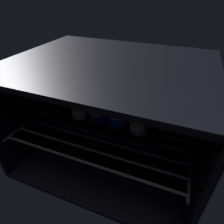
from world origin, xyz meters
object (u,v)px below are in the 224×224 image
muffin_row0_col3 (139,123)px  muffin_row1_col2 (124,106)px  muffin_row1_col1 (107,102)px  muffin_row0_col0 (79,108)px  muffin_row1_col0 (90,98)px  muffin_row0_col1 (98,111)px  baking_tray (112,118)px  muffin_row0_col2 (117,116)px  muffin_row1_col3 (145,110)px

muffin_row0_col3 → muffin_row1_col2: 10.28cm
muffin_row1_col1 → muffin_row0_col0: bearing=-134.3°
muffin_row1_col2 → muffin_row0_col3: bearing=-44.7°
muffin_row0_col0 → muffin_row1_col0: (0.49, 7.25, 0.09)cm
muffin_row0_col1 → muffin_row1_col1: 7.05cm
muffin_row0_col0 → muffin_row1_col0: size_ratio=0.97×
baking_tray → muffin_row1_col2: 5.97cm
baking_tray → muffin_row1_col0: muffin_row1_col0 is taller
muffin_row0_col0 → muffin_row0_col3: (21.28, -0.28, -0.33)cm
muffin_row0_col0 → baking_tray: bearing=18.6°
muffin_row0_col3 → muffin_row1_col2: size_ratio=0.95×
muffin_row0_col0 → muffin_row1_col1: size_ratio=1.01×
muffin_row1_col1 → muffin_row0_col1: bearing=-93.0°
muffin_row0_col2 → muffin_row1_col3: 10.17cm
muffin_row1_col0 → muffin_row1_col1: size_ratio=1.05×
muffin_row0_col1 → muffin_row0_col2: bearing=-1.4°
muffin_row0_col3 → muffin_row1_col0: bearing=160.1°
baking_tray → muffin_row0_col3: muffin_row0_col3 is taller
muffin_row0_col0 → muffin_row0_col1: bearing=3.3°
muffin_row0_col1 → muffin_row1_col0: same height
muffin_row0_col2 → muffin_row1_col3: size_ratio=1.08×
baking_tray → muffin_row0_col3: 11.81cm
muffin_row0_col0 → muffin_row1_col2: size_ratio=1.01×
muffin_row0_col2 → muffin_row1_col1: size_ratio=1.04×
baking_tray → muffin_row0_col0: bearing=-161.4°
muffin_row0_col3 → muffin_row0_col0: bearing=179.2°
muffin_row1_col1 → muffin_row1_col3: 13.94cm
baking_tray → muffin_row0_col1: muffin_row0_col1 is taller
muffin_row0_col2 → muffin_row1_col0: bearing=152.3°
muffin_row1_col0 → muffin_row1_col2: bearing=-1.3°
baking_tray → muffin_row0_col0: 11.87cm
muffin_row1_col3 → muffin_row1_col2: bearing=-177.4°
muffin_row1_col2 → muffin_row1_col0: bearing=178.7°
muffin_row1_col0 → muffin_row0_col0: bearing=-93.9°
baking_tray → muffin_row0_col2: (3.18, -3.35, 3.85)cm
muffin_row0_col1 → muffin_row0_col3: (14.41, -0.68, -0.44)cm
muffin_row0_col3 → muffin_row1_col2: muffin_row1_col2 is taller
muffin_row1_col0 → muffin_row1_col3: muffin_row1_col0 is taller
muffin_row1_col2 → muffin_row0_col0: bearing=-153.6°
muffin_row0_col2 → muffin_row1_col2: size_ratio=1.04×
muffin_row0_col3 → muffin_row1_col2: bearing=135.3°
baking_tray → muffin_row0_col0: (-10.66, -3.58, 3.78)cm
muffin_row0_col1 → muffin_row1_col3: size_ratio=1.07×
baking_tray → muffin_row1_col0: bearing=160.2°
muffin_row0_col1 → muffin_row0_col2: size_ratio=0.99×
baking_tray → muffin_row0_col2: size_ratio=4.86×
muffin_row1_col2 → baking_tray: bearing=-134.5°
muffin_row0_col3 → muffin_row1_col1: (-14.04, 7.72, 0.21)cm
muffin_row0_col3 → muffin_row0_col2: bearing=176.0°
baking_tray → muffin_row0_col3: size_ratio=5.33×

